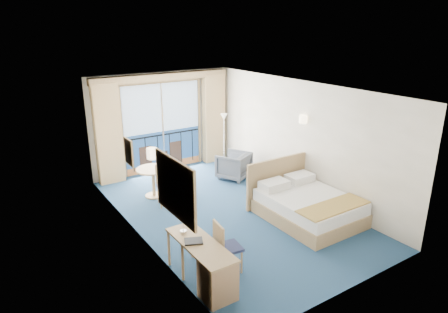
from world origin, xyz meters
TOP-DOWN VIEW (x-y plane):
  - floor at (0.00, 0.00)m, footprint 6.50×6.50m
  - room_walls at (0.00, 0.00)m, footprint 4.04×6.54m
  - balcony_door at (-0.01, 3.22)m, footprint 2.36×0.03m
  - curtain_left at (-1.55, 3.07)m, footprint 0.65×0.22m
  - curtain_right at (1.55, 3.07)m, footprint 0.65×0.22m
  - pelmet at (0.00, 3.10)m, footprint 3.80×0.25m
  - mirror at (-1.97, -1.50)m, footprint 0.05×1.25m
  - wall_print at (-1.97, 0.45)m, footprint 0.04×0.42m
  - sconce_left at (-1.94, -0.60)m, footprint 0.18×0.18m
  - sconce_right at (1.94, -0.15)m, footprint 0.18×0.18m
  - bed at (1.20, -1.15)m, footprint 1.70×2.03m
  - nightstand at (1.78, 0.05)m, footprint 0.40×0.38m
  - phone at (1.76, 0.03)m, footprint 0.22×0.19m
  - armchair at (1.23, 1.58)m, footprint 1.01×1.02m
  - floor_lamp at (1.59, 2.59)m, footprint 0.21×0.21m
  - desk at (-1.74, -2.21)m, footprint 0.50×1.46m
  - desk_chair at (-1.28, -1.81)m, footprint 0.45×0.44m
  - folder at (-1.81, -1.72)m, footprint 0.35×0.31m
  - desk_lamp at (-1.80, -1.37)m, footprint 0.11×0.11m
  - round_table at (-1.01, 1.65)m, footprint 0.78×0.78m
  - table_chair_a at (-0.52, 1.56)m, footprint 0.45×0.45m
  - table_chair_b at (-0.95, 1.12)m, footprint 0.49×0.49m

SIDE VIEW (x-z plane):
  - floor at x=0.00m, z-range 0.00..0.00m
  - nightstand at x=1.78m, z-range 0.00..0.52m
  - bed at x=1.20m, z-range -0.24..0.84m
  - armchair at x=1.23m, z-range 0.00..0.70m
  - desk at x=-1.74m, z-range 0.04..0.72m
  - desk_chair at x=-1.28m, z-range 0.06..0.96m
  - table_chair_a at x=-0.52m, z-range 0.06..0.98m
  - table_chair_b at x=-0.95m, z-range 0.06..0.99m
  - round_table at x=-1.01m, z-range 0.18..0.88m
  - phone at x=1.76m, z-range 0.52..0.61m
  - folder at x=-1.81m, z-range 0.68..0.71m
  - desk_lamp at x=-1.80m, z-range 0.79..1.21m
  - balcony_door at x=-0.01m, z-range -0.12..2.40m
  - floor_lamp at x=1.59m, z-range 0.39..1.90m
  - curtain_left at x=-1.55m, z-range 0.00..2.55m
  - curtain_right at x=1.55m, z-range 0.00..2.55m
  - mirror at x=-1.97m, z-range 1.08..2.03m
  - wall_print at x=-1.97m, z-range 1.34..1.86m
  - room_walls at x=0.00m, z-range 0.42..3.14m
  - sconce_left at x=-1.94m, z-range 1.76..1.94m
  - sconce_right at x=1.94m, z-range 1.76..1.94m
  - pelmet at x=0.00m, z-range 2.49..2.67m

